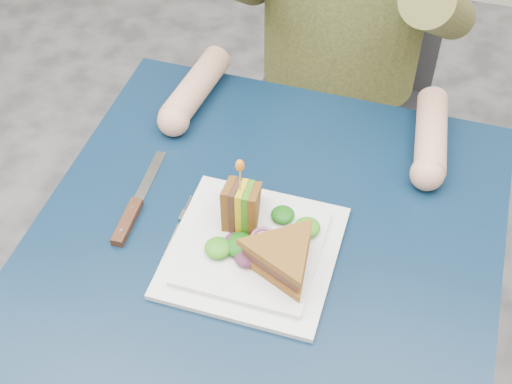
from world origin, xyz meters
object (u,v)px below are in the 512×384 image
(sandwich_upright, at_px, (241,206))
(knife, at_px, (132,213))
(fork, at_px, (175,239))
(plate, at_px, (253,250))
(sandwich_flat, at_px, (283,257))
(chair, at_px, (343,77))
(table, at_px, (266,263))

(sandwich_upright, height_order, knife, sandwich_upright)
(fork, bearing_deg, plate, 4.33)
(sandwich_flat, bearing_deg, fork, 175.20)
(fork, xyz_separation_m, knife, (-0.09, 0.03, 0.00))
(fork, height_order, knife, knife)
(sandwich_upright, distance_m, knife, 0.19)
(sandwich_flat, relative_size, fork, 1.05)
(sandwich_flat, height_order, fork, sandwich_flat)
(chair, distance_m, fork, 0.77)
(table, relative_size, sandwich_upright, 6.08)
(plate, distance_m, fork, 0.13)
(plate, relative_size, fork, 1.45)
(chair, xyz_separation_m, knife, (-0.22, -0.70, 0.20))
(chair, xyz_separation_m, sandwich_upright, (-0.04, -0.67, 0.24))
(sandwich_flat, xyz_separation_m, sandwich_upright, (-0.09, 0.07, 0.01))
(fork, relative_size, knife, 0.81)
(sandwich_upright, distance_m, fork, 0.12)
(chair, distance_m, knife, 0.76)
(chair, height_order, sandwich_flat, chair)
(chair, distance_m, plate, 0.75)
(sandwich_flat, distance_m, fork, 0.19)
(table, relative_size, fork, 4.19)
(sandwich_flat, height_order, knife, sandwich_flat)
(table, height_order, fork, fork)
(chair, bearing_deg, knife, -107.75)
(table, height_order, knife, knife)
(chair, height_order, sandwich_upright, chair)
(chair, bearing_deg, sandwich_upright, -93.57)
(table, bearing_deg, chair, 90.00)
(table, relative_size, knife, 3.39)
(chair, distance_m, sandwich_flat, 0.78)
(chair, xyz_separation_m, plate, (-0.01, -0.72, 0.20))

